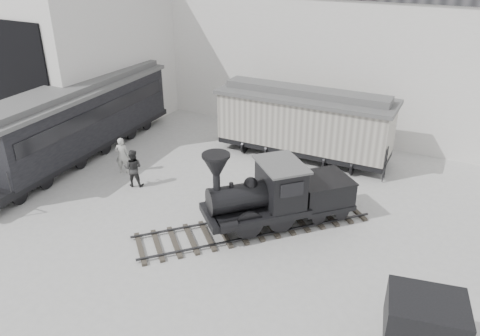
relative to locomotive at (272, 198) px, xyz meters
The scene contains 9 objects.
ground 3.69m from the locomotive, 110.46° to the right, with size 90.00×90.00×0.00m, color #9E9E9B.
north_wall 12.55m from the locomotive, 95.87° to the left, with size 34.00×2.51×11.00m.
west_pavilion 17.38m from the locomotive, 156.82° to the left, with size 7.00×12.11×9.00m.
locomotive is the anchor object (origin of this frame).
boxcar 7.41m from the locomotive, 101.51° to the left, with size 9.61×3.23×3.91m.
passenger_coach 12.52m from the locomotive, behind, with size 4.10×14.29×3.77m.
visitor_a 8.90m from the locomotive, behind, with size 0.70×0.46×1.93m, color #B9B9B3.
visitor_b 7.41m from the locomotive, behind, with size 0.92×0.71×1.88m, color #2D2D2D.
coal_hopper 8.08m from the locomotive, 34.57° to the right, with size 2.37×2.08×2.26m.
Camera 1 is at (7.99, -12.14, 10.81)m, focal length 35.00 mm.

